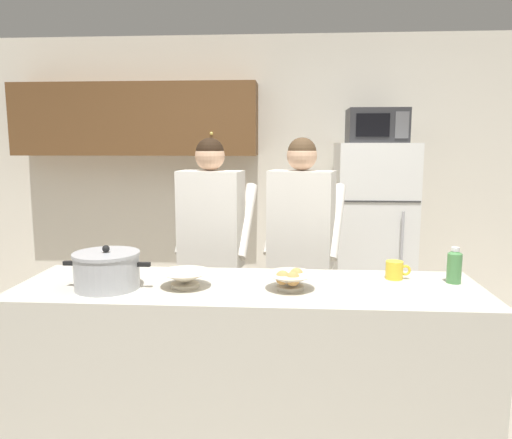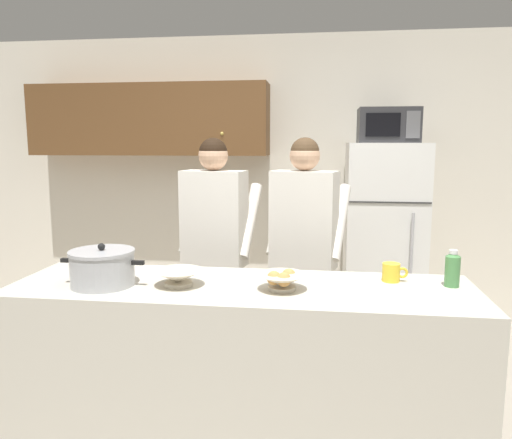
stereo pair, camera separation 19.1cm
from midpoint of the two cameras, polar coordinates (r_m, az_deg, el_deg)
back_wall_unit at (r=4.68m, az=0.98°, el=6.12°), size 6.00×0.48×2.60m
kitchen_island at (r=2.67m, az=0.50°, el=-17.09°), size 2.33×0.68×0.92m
refrigerator at (r=4.36m, az=15.67°, el=-2.29°), size 0.64×0.68×1.63m
microwave at (r=4.26m, az=16.25°, el=10.37°), size 0.48×0.37×0.28m
person_near_pot at (r=3.33m, az=-3.15°, el=-1.38°), size 0.56×0.49×1.66m
person_by_sink at (r=3.28m, az=7.23°, el=-1.55°), size 0.58×0.51×1.66m
cooking_pot at (r=2.57m, az=-15.27°, el=-5.40°), size 0.43×0.32×0.22m
coffee_mug at (r=2.68m, az=17.38°, el=-5.85°), size 0.13×0.09×0.10m
bread_bowl at (r=2.42m, az=5.31°, el=-7.00°), size 0.25×0.25×0.10m
empty_bowl at (r=2.50m, az=-6.79°, el=-6.59°), size 0.26×0.26×0.08m
bottle_near_edge at (r=2.68m, az=23.65°, el=-5.23°), size 0.07×0.07×0.19m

